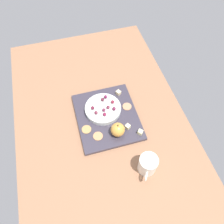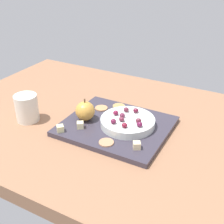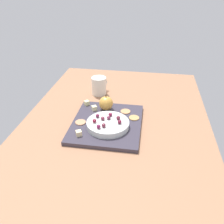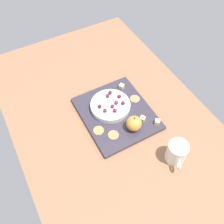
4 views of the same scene
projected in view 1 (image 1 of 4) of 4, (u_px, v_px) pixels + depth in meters
The scene contains 21 objects.
table at pixel (101, 122), 114.35cm from camera, with size 133.22×83.85×4.78cm, color #956749.
platter at pixel (107, 117), 111.90cm from camera, with size 34.51×29.81×1.71cm, color #37333F.
serving_dish at pixel (103, 109), 112.14cm from camera, with size 18.01×18.01×2.53cm, color silver.
apple_whole at pixel (118, 130), 103.33cm from camera, with size 6.64×6.64×6.64cm, color gold.
apple_stem at pixel (118, 125), 100.05cm from camera, with size 0.50×0.50×1.20cm, color brown.
cheese_cube_0 at pixel (128, 127), 106.80cm from camera, with size 2.14×2.14×2.14cm, color beige.
cheese_cube_1 at pixel (140, 132), 105.16cm from camera, with size 2.14×2.14×2.14cm, color beige.
cheese_cube_2 at pixel (118, 93), 118.08cm from camera, with size 2.14×2.14×2.14cm, color beige.
cracker_0 at pixel (98, 136), 104.98cm from camera, with size 4.60×4.60×0.40cm, color tan.
cracker_1 at pixel (127, 107), 114.24cm from camera, with size 4.60×4.60×0.40cm, color tan.
cracker_2 at pixel (86, 129), 106.94cm from camera, with size 4.60×4.60×0.40cm, color #AF8650.
grape_0 at pixel (113, 102), 111.99cm from camera, with size 1.81×1.63×1.59cm, color maroon.
grape_1 at pixel (96, 113), 108.46cm from camera, with size 1.81×1.63×1.60cm, color maroon.
grape_2 at pixel (105, 114), 107.92cm from camera, with size 1.81×1.63×1.61cm, color maroon.
grape_3 at pixel (108, 107), 110.24cm from camera, with size 1.81×1.63×1.51cm, color maroon.
grape_4 at pixel (114, 109), 109.72cm from camera, with size 1.81×1.63×1.60cm, color maroon.
grape_5 at pixel (104, 110), 109.39cm from camera, with size 1.81×1.63×1.47cm, color #64243E.
grape_6 at pixel (106, 97), 113.66cm from camera, with size 1.81×1.63×1.70cm, color maroon.
grape_7 at pixel (103, 99), 112.73cm from camera, with size 1.81×1.63×1.71cm, color maroon.
grape_8 at pixel (93, 108), 109.99cm from camera, with size 1.81×1.63×1.59cm, color maroon.
cup at pixel (148, 165), 94.39cm from camera, with size 10.44×7.89×9.61cm.
Camera 1 is at (57.99, -10.41, 100.68)cm, focal length 35.95 mm.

